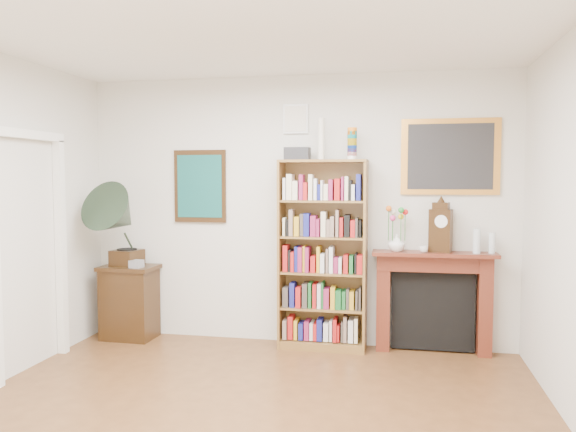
# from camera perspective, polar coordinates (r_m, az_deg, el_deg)

# --- Properties ---
(room) EXTENTS (4.51, 5.01, 2.81)m
(room) POSITION_cam_1_polar(r_m,az_deg,el_deg) (3.47, -6.71, -1.84)
(room) COLOR #533219
(room) RESTS_ON ground
(door_casing) EXTENTS (0.08, 1.02, 2.17)m
(door_casing) POSITION_cam_1_polar(r_m,az_deg,el_deg) (5.57, -24.79, -1.42)
(door_casing) COLOR white
(door_casing) RESTS_ON left_wall
(teal_poster) EXTENTS (0.58, 0.04, 0.78)m
(teal_poster) POSITION_cam_1_polar(r_m,az_deg,el_deg) (6.14, -8.93, 3.00)
(teal_poster) COLOR black
(teal_poster) RESTS_ON back_wall
(small_picture) EXTENTS (0.26, 0.04, 0.30)m
(small_picture) POSITION_cam_1_polar(r_m,az_deg,el_deg) (5.89, 0.78, 9.83)
(small_picture) COLOR white
(small_picture) RESTS_ON back_wall
(gilt_painting) EXTENTS (0.95, 0.04, 0.75)m
(gilt_painting) POSITION_cam_1_polar(r_m,az_deg,el_deg) (5.78, 16.13, 5.81)
(gilt_painting) COLOR #C98534
(gilt_painting) RESTS_ON back_wall
(bookshelf) EXTENTS (0.89, 0.33, 2.21)m
(bookshelf) POSITION_cam_1_polar(r_m,az_deg,el_deg) (5.69, 3.55, -2.84)
(bookshelf) COLOR brown
(bookshelf) RESTS_ON floor
(side_cabinet) EXTENTS (0.59, 0.43, 0.79)m
(side_cabinet) POSITION_cam_1_polar(r_m,az_deg,el_deg) (6.38, -15.79, -8.41)
(side_cabinet) COLOR black
(side_cabinet) RESTS_ON floor
(fireplace) EXTENTS (1.21, 0.31, 1.01)m
(fireplace) POSITION_cam_1_polar(r_m,az_deg,el_deg) (5.82, 14.52, -7.67)
(fireplace) COLOR #4B1C11
(fireplace) RESTS_ON floor
(gramophone) EXTENTS (0.66, 0.78, 0.91)m
(gramophone) POSITION_cam_1_polar(r_m,az_deg,el_deg) (6.14, -16.78, -0.31)
(gramophone) COLOR black
(gramophone) RESTS_ON side_cabinet
(cd_stack) EXTENTS (0.13, 0.13, 0.08)m
(cd_stack) POSITION_cam_1_polar(r_m,az_deg,el_deg) (6.16, -15.14, -4.72)
(cd_stack) COLOR #A2A3AE
(cd_stack) RESTS_ON side_cabinet
(mantel_clock) EXTENTS (0.24, 0.18, 0.49)m
(mantel_clock) POSITION_cam_1_polar(r_m,az_deg,el_deg) (5.69, 15.24, -1.20)
(mantel_clock) COLOR black
(mantel_clock) RESTS_ON fireplace
(flower_vase) EXTENTS (0.21, 0.21, 0.17)m
(flower_vase) POSITION_cam_1_polar(r_m,az_deg,el_deg) (5.66, 10.97, -2.70)
(flower_vase) COLOR white
(flower_vase) RESTS_ON fireplace
(teacup) EXTENTS (0.09, 0.09, 0.07)m
(teacup) POSITION_cam_1_polar(r_m,az_deg,el_deg) (5.63, 13.63, -3.30)
(teacup) COLOR silver
(teacup) RESTS_ON fireplace
(bottle_left) EXTENTS (0.07, 0.07, 0.24)m
(bottle_left) POSITION_cam_1_polar(r_m,az_deg,el_deg) (5.70, 18.63, -2.42)
(bottle_left) COLOR silver
(bottle_left) RESTS_ON fireplace
(bottle_right) EXTENTS (0.06, 0.06, 0.20)m
(bottle_right) POSITION_cam_1_polar(r_m,az_deg,el_deg) (5.76, 20.00, -2.60)
(bottle_right) COLOR silver
(bottle_right) RESTS_ON fireplace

